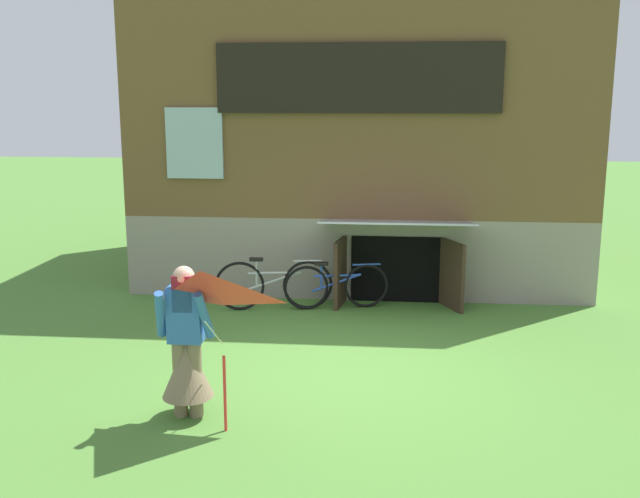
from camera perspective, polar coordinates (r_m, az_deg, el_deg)
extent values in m
plane|color=#4C7F33|center=(8.88, 1.87, -9.26)|extent=(60.00, 60.00, 0.00)
cube|color=gray|center=(14.05, 3.33, 1.38)|extent=(7.48, 5.08, 1.31)
cube|color=brown|center=(13.82, 3.46, 12.09)|extent=(7.48, 5.08, 3.91)
cube|color=black|center=(11.25, 2.98, 13.21)|extent=(4.30, 0.08, 1.04)
cube|color=#9EB7C6|center=(11.27, 2.98, 13.21)|extent=(4.14, 0.04, 0.92)
cube|color=#9EB7C6|center=(11.67, -9.78, 8.16)|extent=(0.90, 0.06, 1.10)
cube|color=black|center=(11.57, 5.93, -1.59)|extent=(1.40, 0.03, 1.05)
cube|color=#3D2B1E|center=(11.31, 1.62, -1.83)|extent=(0.17, 0.70, 1.05)
cube|color=#3D2B1E|center=(11.33, 10.24, -2.00)|extent=(0.35, 0.66, 1.05)
cube|color=#999EA8|center=(10.88, 6.03, 2.05)|extent=(2.27, 1.09, 0.18)
cylinder|color=#7F6B51|center=(7.62, -10.89, -9.93)|extent=(0.14, 0.14, 0.79)
cylinder|color=#7F6B51|center=(7.57, -9.71, -10.01)|extent=(0.14, 0.14, 0.79)
cone|color=#7F6B51|center=(7.55, -10.34, -9.13)|extent=(0.52, 0.52, 0.60)
cube|color=#3366B7|center=(7.37, -10.50, -5.07)|extent=(0.34, 0.20, 0.56)
cylinder|color=#3366B7|center=(7.34, -12.38, -5.01)|extent=(0.17, 0.32, 0.52)
cylinder|color=#3366B7|center=(7.22, -9.04, -5.16)|extent=(0.17, 0.32, 0.52)
cube|color=maroon|center=(7.26, -10.70, -3.46)|extent=(0.20, 0.08, 0.36)
sphere|color=#D8AD8E|center=(7.27, -10.61, -2.14)|extent=(0.21, 0.21, 0.21)
pyramid|color=red|center=(6.69, -9.25, -5.15)|extent=(0.97, 0.79, 0.53)
cylinder|color=beige|center=(7.09, -8.28, -6.54)|extent=(0.01, 0.66, 0.45)
cylinder|color=red|center=(7.22, -7.45, -11.15)|extent=(0.03, 0.03, 0.77)
torus|color=black|center=(11.25, 3.64, -2.89)|extent=(0.68, 0.19, 0.69)
torus|color=black|center=(11.11, -1.08, -3.05)|extent=(0.68, 0.19, 0.69)
cylinder|color=#284CB2|center=(11.13, 1.30, -2.09)|extent=(0.69, 0.19, 0.04)
cylinder|color=#284CB2|center=(11.16, 1.30, -2.65)|extent=(0.75, 0.20, 0.28)
cylinder|color=#284CB2|center=(11.10, 0.11, -2.13)|extent=(0.04, 0.04, 0.39)
cube|color=black|center=(11.05, 0.11, -1.16)|extent=(0.20, 0.08, 0.05)
cylinder|color=#284CB2|center=(11.17, 3.67, -1.21)|extent=(0.44, 0.12, 0.03)
torus|color=black|center=(11.14, -0.97, -2.82)|extent=(0.76, 0.17, 0.76)
torus|color=black|center=(11.14, -6.31, -2.90)|extent=(0.76, 0.17, 0.76)
cylinder|color=#ADAFB5|center=(11.08, -3.65, -1.88)|extent=(0.77, 0.17, 0.04)
cylinder|color=#ADAFB5|center=(11.11, -3.64, -2.50)|extent=(0.84, 0.18, 0.31)
cylinder|color=#ADAFB5|center=(11.08, -4.99, -1.90)|extent=(0.04, 0.04, 0.43)
cube|color=black|center=(11.03, -5.01, -0.81)|extent=(0.20, 0.08, 0.05)
cylinder|color=#ADAFB5|center=(11.05, -0.98, -0.93)|extent=(0.44, 0.10, 0.03)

